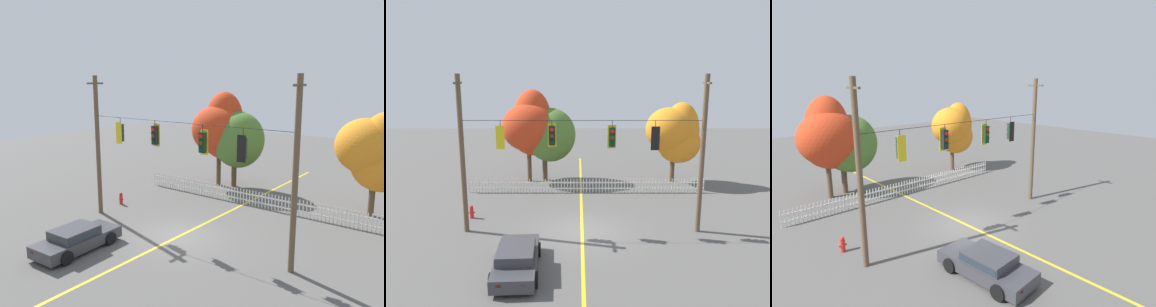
% 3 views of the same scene
% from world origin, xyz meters
% --- Properties ---
extents(ground, '(80.00, 80.00, 0.00)m').
position_xyz_m(ground, '(0.00, 0.00, 0.00)').
color(ground, '#565451').
extents(lane_centerline_stripe, '(0.16, 36.00, 0.01)m').
position_xyz_m(lane_centerline_stripe, '(0.00, 0.00, 0.00)').
color(lane_centerline_stripe, gold).
rests_on(lane_centerline_stripe, ground).
extents(signal_support_span, '(12.53, 1.10, 8.23)m').
position_xyz_m(signal_support_span, '(0.00, 0.00, 4.20)').
color(signal_support_span, brown).
rests_on(signal_support_span, ground).
extents(traffic_signal_northbound_primary, '(0.43, 0.38, 1.44)m').
position_xyz_m(traffic_signal_northbound_primary, '(-4.13, -0.01, 5.09)').
color(traffic_signal_northbound_primary, black).
extents(traffic_signal_eastbound_side, '(0.43, 0.38, 1.37)m').
position_xyz_m(traffic_signal_eastbound_side, '(-1.53, 0.01, 5.16)').
color(traffic_signal_eastbound_side, black).
extents(traffic_signal_southbound_primary, '(0.43, 0.38, 1.45)m').
position_xyz_m(traffic_signal_southbound_primary, '(1.51, 0.01, 5.08)').
color(traffic_signal_southbound_primary, black).
extents(traffic_signal_northbound_secondary, '(0.43, 0.38, 1.50)m').
position_xyz_m(traffic_signal_northbound_secondary, '(3.68, -0.01, 5.04)').
color(traffic_signal_northbound_secondary, black).
extents(white_picket_fence, '(16.60, 0.06, 1.01)m').
position_xyz_m(white_picket_fence, '(0.39, 6.74, 0.51)').
color(white_picket_fence, silver).
rests_on(white_picket_fence, ground).
extents(autumn_maple_near_fence, '(4.22, 3.97, 7.13)m').
position_xyz_m(autumn_maple_near_fence, '(-3.74, 9.73, 4.27)').
color(autumn_maple_near_fence, brown).
rests_on(autumn_maple_near_fence, ground).
extents(autumn_maple_mid, '(4.02, 3.64, 5.75)m').
position_xyz_m(autumn_maple_mid, '(-2.53, 9.79, 3.72)').
color(autumn_maple_mid, brown).
rests_on(autumn_maple_mid, ground).
extents(autumn_oak_far_east, '(4.19, 3.27, 6.22)m').
position_xyz_m(autumn_oak_far_east, '(7.12, 9.14, 3.82)').
color(autumn_oak_far_east, brown).
rests_on(autumn_oak_far_east, ground).
extents(parked_car, '(2.07, 4.30, 1.15)m').
position_xyz_m(parked_car, '(-2.80, -4.20, 0.60)').
color(parked_car, '#38383D').
rests_on(parked_car, ground).
extents(fire_hydrant, '(0.38, 0.22, 0.78)m').
position_xyz_m(fire_hydrant, '(-6.39, 1.89, 0.38)').
color(fire_hydrant, red).
rests_on(fire_hydrant, ground).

